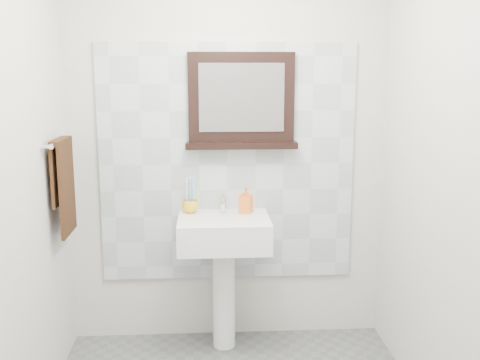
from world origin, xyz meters
name	(u,v)px	position (x,y,z in m)	size (l,w,h in m)	color
back_wall	(227,148)	(0.00, 1.10, 1.25)	(2.00, 0.01, 2.50)	silver
front_wall	(262,268)	(0.00, -1.10, 1.25)	(2.00, 0.01, 2.50)	silver
left_wall	(3,184)	(-1.00, 0.00, 1.25)	(0.01, 2.20, 2.50)	silver
right_wall	(459,179)	(1.00, 0.00, 1.25)	(0.01, 2.20, 2.50)	silver
splashback	(227,164)	(0.00, 1.09, 1.15)	(1.60, 0.02, 1.50)	silver
pedestal_sink	(224,246)	(-0.03, 0.87, 0.68)	(0.55, 0.44, 0.96)	white
toothbrush_cup	(190,206)	(-0.24, 1.00, 0.90)	(0.10, 0.10, 0.08)	yellow
toothbrushes	(190,193)	(-0.23, 1.00, 0.98)	(0.05, 0.04, 0.21)	white
soap_dispenser	(246,200)	(0.11, 0.97, 0.94)	(0.07, 0.08, 0.16)	#FC4D1D
framed_mirror	(241,103)	(0.09, 1.06, 1.53)	(0.69, 0.11, 0.59)	black
towel_bar	(60,142)	(-0.95, 0.76, 1.34)	(0.07, 0.40, 0.03)	silver
hand_towel	(63,179)	(-0.94, 0.76, 1.13)	(0.06, 0.30, 0.55)	black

